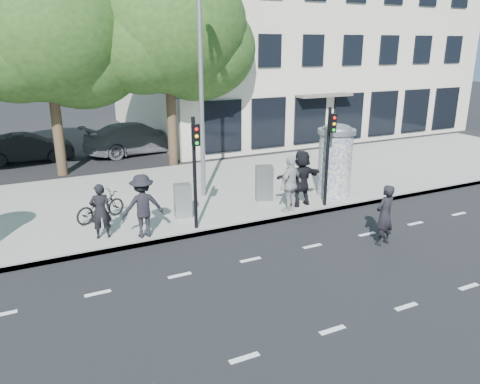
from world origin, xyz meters
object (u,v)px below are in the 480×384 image
street_lamp (201,67)px  ped_e (291,184)px  ped_b (101,211)px  cabinet_right (264,183)px  ped_f (301,178)px  bicycle (100,206)px  man_road (385,215)px  traffic_pole_far (329,147)px  cabinet_left (183,201)px  car_right (138,138)px  car_mid (28,148)px  ad_column_right (335,158)px  traffic_pole_near (195,162)px  ped_d (143,206)px

street_lamp → ped_e: size_ratio=4.24×
ped_b → cabinet_right: ped_b is taller
ped_e → ped_b: bearing=-27.7°
ped_f → bicycle: 6.73m
ped_e → man_road: (1.14, -3.21, -0.20)m
traffic_pole_far → cabinet_left: 5.19m
ped_e → car_right: (-2.15, 11.65, -0.29)m
street_lamp → car_mid: (-5.48, 9.33, -4.10)m
ped_b → cabinet_right: size_ratio=1.30×
traffic_pole_far → ped_e: (-1.44, 0.06, -1.14)m
cabinet_right → cabinet_left: bearing=-152.0°
ped_e → car_mid: ped_e is taller
traffic_pole_far → bicycle: size_ratio=1.96×
ad_column_right → ped_f: 1.87m
traffic_pole_near → cabinet_left: bearing=91.9°
car_mid → cabinet_right: bearing=-142.2°
cabinet_right → car_mid: cabinet_right is taller
ped_d → street_lamp: bearing=-134.7°
bicycle → cabinet_right: cabinet_right is taller
man_road → traffic_pole_near: bearing=-44.8°
traffic_pole_near → ped_b: bearing=168.6°
traffic_pole_far → street_lamp: street_lamp is taller
ped_e → bicycle: bearing=-41.7°
ad_column_right → ped_d: ad_column_right is taller
ped_e → car_mid: (-7.45, 12.11, -0.40)m
traffic_pole_near → ped_e: bearing=1.0°
ped_d → bicycle: 2.15m
ped_b → cabinet_right: bearing=-164.4°
street_lamp → car_mid: street_lamp is taller
traffic_pole_far → ped_b: (-7.51, 0.55, -1.27)m
ad_column_right → car_right: bearing=113.0°
ped_f → street_lamp: bearing=-46.6°
traffic_pole_near → traffic_pole_far: bearing=0.0°
bicycle → cabinet_right: 5.69m
cabinet_right → car_right: (-1.96, 10.19, 0.03)m
bicycle → cabinet_left: (2.45, -0.90, 0.10)m
ped_e → car_right: bearing=-102.7°
ped_f → cabinet_right: (-0.86, 1.08, -0.35)m
ped_e → bicycle: ped_e is taller
cabinet_left → ped_b: bearing=-159.4°
ped_b → ped_e: size_ratio=0.86×
man_road → cabinet_right: (-1.32, 4.66, -0.11)m
cabinet_right → ped_f: bearing=-30.3°
car_mid → cabinet_left: bearing=-156.4°
ped_f → cabinet_left: (-4.08, 0.68, -0.42)m
street_lamp → ped_d: size_ratio=4.28×
ped_e → car_right: ped_e is taller
traffic_pole_far → street_lamp: (-3.40, 2.84, 2.56)m
cabinet_right → car_right: bearing=122.0°
car_mid → ped_b: bearing=-169.7°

